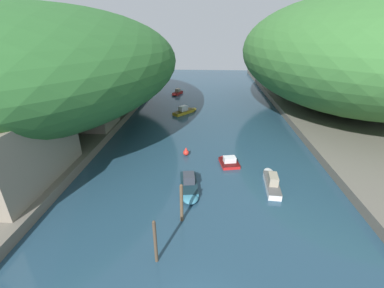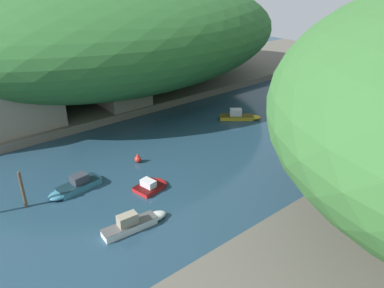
{
  "view_description": "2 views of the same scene",
  "coord_description": "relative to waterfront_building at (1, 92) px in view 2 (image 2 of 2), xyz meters",
  "views": [
    {
      "loc": [
        0.33,
        -9.04,
        15.49
      ],
      "look_at": [
        -1.46,
        17.82,
        3.15
      ],
      "focal_mm": 24.0,
      "sensor_mm": 36.0,
      "label": 1
    },
    {
      "loc": [
        29.99,
        2.25,
        20.31
      ],
      "look_at": [
        2.63,
        24.76,
        3.07
      ],
      "focal_mm": 35.0,
      "sensor_mm": 36.0,
      "label": 2
    }
  ],
  "objects": [
    {
      "name": "mooring_post_second",
      "position": [
        18.05,
        -3.72,
        -3.83
      ],
      "size": [
        0.29,
        0.29,
        3.75
      ],
      "color": "brown",
      "rests_on": "water_surface"
    },
    {
      "name": "boathouse_shed",
      "position": [
        1.19,
        15.96,
        -1.98
      ],
      "size": [
        8.48,
        6.99,
        5.18
      ],
      "color": "gray",
      "rests_on": "left_bank"
    },
    {
      "name": "boat_moored_right",
      "position": [
        18.34,
        0.83,
        -5.25
      ],
      "size": [
        2.37,
        5.6,
        1.52
      ],
      "rotation": [
        0.0,
        0.0,
        3.28
      ],
      "color": "teal",
      "rests_on": "water_surface"
    },
    {
      "name": "water_surface",
      "position": [
        19.78,
        17.74,
        -5.72
      ],
      "size": [
        130.0,
        130.0,
        0.0
      ],
      "primitive_type": "plane",
      "color": "#234256",
      "rests_on": "ground"
    },
    {
      "name": "left_bank",
      "position": [
        -5.59,
        17.74,
        -5.19
      ],
      "size": [
        22.0,
        120.0,
        1.06
      ],
      "color": "#666056",
      "rests_on": "ground"
    },
    {
      "name": "hillside_left",
      "position": [
        -6.69,
        20.53,
        4.29
      ],
      "size": [
        42.27,
        59.18,
        17.9
      ],
      "color": "#2D662D",
      "rests_on": "left_bank"
    },
    {
      "name": "channel_buoy_near",
      "position": [
        17.31,
        8.81,
        -5.27
      ],
      "size": [
        0.77,
        0.77,
        1.15
      ],
      "color": "red",
      "rests_on": "water_surface"
    },
    {
      "name": "boat_near_quay",
      "position": [
        22.77,
        6.94,
        -5.39
      ],
      "size": [
        2.65,
        3.67,
        1.11
      ],
      "rotation": [
        0.0,
        0.0,
        0.19
      ],
      "color": "red",
      "rests_on": "water_surface"
    },
    {
      "name": "boat_cabin_cruiser",
      "position": [
        12.08,
        41.97,
        -5.3
      ],
      "size": [
        2.72,
        4.58,
        1.37
      ],
      "rotation": [
        0.0,
        0.0,
        2.8
      ],
      "color": "red",
      "rests_on": "water_surface"
    },
    {
      "name": "boat_navy_launch",
      "position": [
        27.03,
        2.5,
        -5.23
      ],
      "size": [
        1.66,
        5.98,
        1.61
      ],
      "rotation": [
        0.0,
        0.0,
        6.21
      ],
      "color": "white",
      "rests_on": "water_surface"
    },
    {
      "name": "boat_white_cruiser",
      "position": [
        15.63,
        27.04,
        -5.26
      ],
      "size": [
        4.89,
        5.49,
        1.57
      ],
      "rotation": [
        0.0,
        0.0,
        5.59
      ],
      "color": "gold",
      "rests_on": "water_surface"
    },
    {
      "name": "waterfront_building",
      "position": [
        0.0,
        0.0,
        0.0
      ],
      "size": [
        9.91,
        13.3,
        9.05
      ],
      "color": "gray",
      "rests_on": "left_bank"
    }
  ]
}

